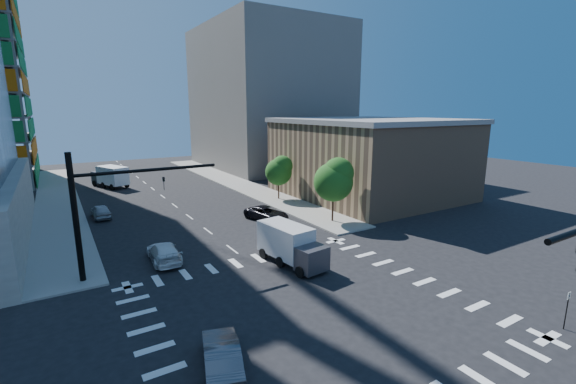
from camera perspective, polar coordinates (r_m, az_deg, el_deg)
ground at (r=24.41m, az=3.49°, el=-17.01°), size 160.00×160.00×0.00m
road_markings at (r=24.41m, az=3.49°, el=-17.00°), size 20.00×20.00×0.01m
sidewalk_ne at (r=63.63m, az=-7.97°, el=1.41°), size 5.00×60.00×0.15m
sidewalk_nw at (r=58.59m, az=-30.96°, el=-1.18°), size 5.00×60.00×0.15m
commercial_building at (r=54.65m, az=11.92°, el=5.05°), size 20.50×22.50×10.60m
bg_building_ne at (r=82.39m, az=-3.07°, el=13.70°), size 24.00×30.00×28.00m
signal_mast_nw at (r=29.67m, az=-26.23°, el=-1.54°), size 10.20×0.40×9.00m
tree_south at (r=40.66m, az=6.96°, el=1.92°), size 4.16×4.16×6.82m
tree_north at (r=50.73m, az=-1.23°, el=3.26°), size 3.54×3.52×5.78m
no_parking_sign at (r=26.67m, az=36.02°, el=-13.52°), size 0.30×0.06×2.20m
car_nb_far at (r=42.01m, az=-3.20°, el=-3.20°), size 3.87×5.80×1.48m
car_sb_near at (r=32.48m, az=-17.92°, el=-8.48°), size 2.36×5.29×1.51m
car_sb_mid at (r=47.59m, az=-25.99°, el=-2.58°), size 1.94×4.49×1.51m
car_sb_cross at (r=19.54m, az=-9.79°, el=-22.79°), size 2.86×4.90×1.53m
box_truck_near at (r=30.09m, az=0.73°, el=-8.35°), size 3.14×6.01×3.02m
box_truck_far at (r=65.63m, az=-24.94°, el=1.94°), size 4.85×6.81×3.29m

